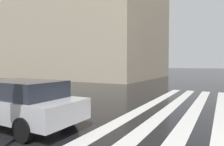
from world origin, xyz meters
The scene contains 2 objects.
haussmann_block_mid centered at (20.94, 24.24, 10.63)m, with size 16.89×27.75×21.70m.
car_silver centered at (-1.00, 7.78, 0.76)m, with size 1.85×4.10×1.41m.
Camera 1 is at (-5.03, 2.35, 1.89)m, focal length 32.41 mm.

